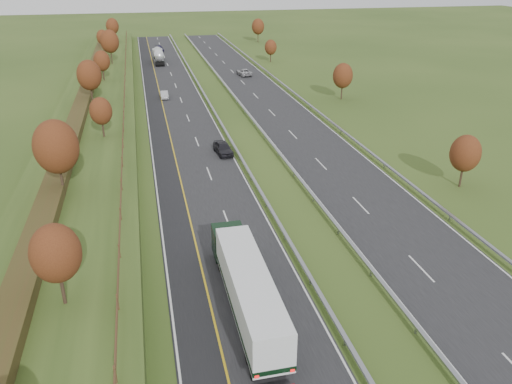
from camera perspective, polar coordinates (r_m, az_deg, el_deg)
ground at (r=79.05m, az=-2.57°, el=7.94°), size 400.00×400.00×0.00m
near_carriageway at (r=82.84m, az=-8.73°, el=8.48°), size 10.50×200.00×0.04m
far_carriageway at (r=85.57m, az=2.47°, el=9.26°), size 10.50×200.00×0.04m
hard_shoulder at (r=82.66m, az=-11.34°, el=8.25°), size 3.00×200.00×0.04m
lane_markings at (r=83.40m, az=-4.29°, el=8.83°), size 26.75×200.00×0.01m
embankment_left at (r=82.70m, az=-17.85°, el=8.26°), size 12.00×200.00×2.00m
hedge_left at (r=82.51m, az=-19.39°, el=9.13°), size 2.20×180.00×1.10m
fence_left at (r=81.59m, az=-14.85°, el=9.67°), size 0.12×189.06×1.20m
median_barrier_near at (r=83.26m, az=-4.80°, el=9.19°), size 0.32×200.00×0.71m
median_barrier_far at (r=84.11m, az=-1.32°, el=9.43°), size 0.32×200.00×0.71m
outer_barrier_far at (r=87.10m, az=6.21°, el=9.83°), size 0.32×200.00×0.71m
trees_left at (r=78.14m, az=-18.25°, el=11.38°), size 6.64×164.30×7.66m
trees_far at (r=115.81m, az=5.13°, el=15.40°), size 8.45×118.60×7.12m
box_lorry at (r=35.30m, az=-1.09°, el=-10.61°), size 2.58×16.28×4.06m
road_tanker at (r=131.27m, az=-11.09°, el=15.09°), size 2.40×11.22×3.46m
car_dark_near at (r=65.34m, az=-3.78°, el=5.05°), size 2.35×4.85×1.59m
car_silver_mid at (r=95.16m, az=-10.44°, el=10.88°), size 1.37×3.93×1.29m
car_small_far at (r=149.82m, az=-10.99°, el=15.81°), size 2.48×4.99×1.39m
car_oncoming at (r=113.77m, az=-1.37°, el=13.54°), size 2.97×5.50×1.46m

